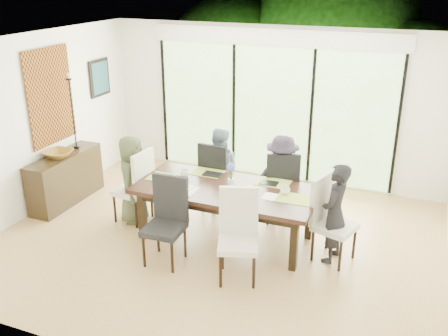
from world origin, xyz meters
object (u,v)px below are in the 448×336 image
at_px(cup_b, 234,189).
at_px(sideboard, 66,178).
at_px(chair_far_right, 282,185).
at_px(cup_a, 185,173).
at_px(chair_far_left, 219,175).
at_px(vase, 231,183).
at_px(chair_near_left, 164,223).
at_px(cup_c, 285,191).
at_px(person_right_end, 335,213).
at_px(person_far_right, 282,179).
at_px(table_top, 226,190).
at_px(laptop, 167,180).
at_px(person_left_end, 133,179).
at_px(chair_right_end, 336,221).
at_px(chair_left_end, 132,185).
at_px(bowl, 58,154).
at_px(chair_near_right, 238,238).
at_px(person_far_left, 219,169).

height_order(cup_b, sideboard, cup_b).
bearing_deg(chair_far_right, cup_a, 10.89).
bearing_deg(chair_far_left, vase, 126.20).
height_order(chair_near_left, cup_c, chair_near_left).
bearing_deg(vase, cup_a, 172.41).
height_order(person_right_end, cup_b, person_right_end).
xyz_separation_m(person_far_right, sideboard, (-3.40, -0.68, -0.26)).
bearing_deg(table_top, chair_near_left, -119.89).
height_order(chair_far_left, cup_c, chair_far_left).
bearing_deg(laptop, chair_far_right, -13.99).
xyz_separation_m(person_right_end, cup_b, (-1.33, -0.10, 0.16)).
bearing_deg(person_left_end, chair_right_end, -104.73).
relative_size(laptop, cup_a, 2.66).
height_order(chair_near_left, laptop, chair_near_left).
distance_m(chair_right_end, person_right_end, 0.10).
xyz_separation_m(chair_left_end, chair_near_left, (1.00, -0.87, 0.00)).
height_order(chair_far_right, bowl, chair_far_right).
relative_size(chair_near_left, cup_b, 11.00).
relative_size(chair_near_right, person_far_right, 0.85).
bearing_deg(cup_a, sideboard, 179.88).
distance_m(chair_left_end, person_far_right, 2.21).
relative_size(chair_near_left, person_left_end, 0.85).
relative_size(chair_near_right, person_right_end, 0.85).
height_order(chair_near_right, cup_a, chair_near_right).
distance_m(table_top, laptop, 0.86).
height_order(chair_far_left, person_right_end, person_right_end).
height_order(person_left_end, bowl, person_left_end).
bearing_deg(person_left_end, chair_near_right, -128.45).
distance_m(chair_near_right, person_left_end, 2.16).
xyz_separation_m(sideboard, bowl, (0.00, -0.10, 0.46)).
relative_size(chair_right_end, person_far_left, 0.85).
distance_m(chair_right_end, person_left_end, 2.98).
bearing_deg(chair_far_right, table_top, 38.73).
bearing_deg(sideboard, vase, -2.07).
bearing_deg(chair_near_left, laptop, 112.41).
relative_size(chair_far_left, sideboard, 0.79).
bearing_deg(sideboard, chair_right_end, -2.04).
bearing_deg(chair_left_end, vase, 97.36).
distance_m(person_left_end, cup_a, 0.81).
bearing_deg(chair_right_end, chair_far_right, 65.40).
bearing_deg(person_far_left, cup_b, 112.68).
bearing_deg(chair_far_right, bowl, -5.18).
distance_m(chair_left_end, cup_b, 1.67).
xyz_separation_m(table_top, laptop, (-0.85, -0.10, 0.04)).
height_order(chair_right_end, sideboard, chair_right_end).
relative_size(chair_far_right, person_left_end, 0.85).
relative_size(person_left_end, bowl, 3.12).
xyz_separation_m(person_far_left, vase, (0.50, -0.78, 0.17)).
height_order(person_far_right, vase, person_far_right).
height_order(chair_near_left, bowl, chair_near_left).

